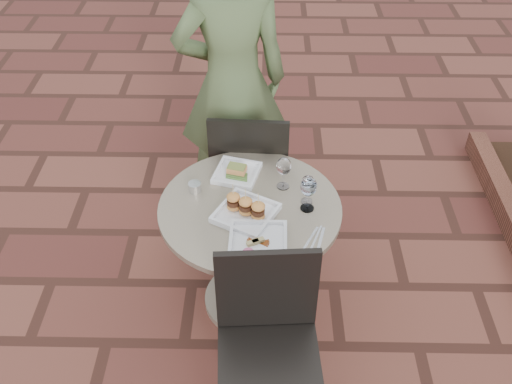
{
  "coord_description": "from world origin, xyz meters",
  "views": [
    {
      "loc": [
        0.0,
        -1.77,
        2.6
      ],
      "look_at": [
        -0.04,
        0.3,
        0.82
      ],
      "focal_mm": 40.0,
      "sensor_mm": 36.0,
      "label": 1
    }
  ],
  "objects_px": {
    "chair_near": "(268,331)",
    "plate_sliders": "(246,210)",
    "cafe_table": "(250,241)",
    "plate_tuna": "(258,242)",
    "plate_salmon": "(237,172)",
    "chair_far": "(250,166)",
    "diner": "(232,84)"
  },
  "relations": [
    {
      "from": "plate_sliders",
      "to": "cafe_table",
      "type": "bearing_deg",
      "value": 75.71
    },
    {
      "from": "diner",
      "to": "plate_tuna",
      "type": "height_order",
      "value": "diner"
    },
    {
      "from": "cafe_table",
      "to": "plate_sliders",
      "type": "distance_m",
      "value": 0.29
    },
    {
      "from": "cafe_table",
      "to": "chair_far",
      "type": "height_order",
      "value": "chair_far"
    },
    {
      "from": "cafe_table",
      "to": "chair_far",
      "type": "xyz_separation_m",
      "value": [
        -0.02,
        0.55,
        0.07
      ]
    },
    {
      "from": "plate_salmon",
      "to": "plate_tuna",
      "type": "xyz_separation_m",
      "value": [
        0.12,
        -0.5,
        -0.0
      ]
    },
    {
      "from": "chair_far",
      "to": "plate_salmon",
      "type": "relative_size",
      "value": 3.49
    },
    {
      "from": "plate_sliders",
      "to": "diner",
      "type": "bearing_deg",
      "value": 96.62
    },
    {
      "from": "chair_near",
      "to": "plate_sliders",
      "type": "height_order",
      "value": "chair_near"
    },
    {
      "from": "chair_far",
      "to": "chair_near",
      "type": "distance_m",
      "value": 1.16
    },
    {
      "from": "plate_salmon",
      "to": "plate_sliders",
      "type": "bearing_deg",
      "value": -79.57
    },
    {
      "from": "chair_far",
      "to": "plate_salmon",
      "type": "height_order",
      "value": "chair_far"
    },
    {
      "from": "cafe_table",
      "to": "plate_sliders",
      "type": "xyz_separation_m",
      "value": [
        -0.02,
        -0.07,
        0.28
      ]
    },
    {
      "from": "cafe_table",
      "to": "plate_tuna",
      "type": "bearing_deg",
      "value": -80.6
    },
    {
      "from": "cafe_table",
      "to": "diner",
      "type": "distance_m",
      "value": 0.96
    },
    {
      "from": "chair_far",
      "to": "chair_near",
      "type": "relative_size",
      "value": 1.0
    },
    {
      "from": "plate_salmon",
      "to": "plate_tuna",
      "type": "height_order",
      "value": "plate_salmon"
    },
    {
      "from": "chair_near",
      "to": "diner",
      "type": "relative_size",
      "value": 0.51
    },
    {
      "from": "chair_near",
      "to": "plate_salmon",
      "type": "height_order",
      "value": "chair_near"
    },
    {
      "from": "chair_near",
      "to": "diner",
      "type": "distance_m",
      "value": 1.52
    },
    {
      "from": "chair_near",
      "to": "chair_far",
      "type": "bearing_deg",
      "value": 91.59
    },
    {
      "from": "diner",
      "to": "plate_salmon",
      "type": "bearing_deg",
      "value": 83.96
    },
    {
      "from": "diner",
      "to": "plate_tuna",
      "type": "distance_m",
      "value": 1.14
    },
    {
      "from": "chair_far",
      "to": "chair_near",
      "type": "bearing_deg",
      "value": 97.99
    },
    {
      "from": "chair_far",
      "to": "plate_sliders",
      "type": "height_order",
      "value": "chair_far"
    },
    {
      "from": "cafe_table",
      "to": "diner",
      "type": "relative_size",
      "value": 0.49
    },
    {
      "from": "plate_salmon",
      "to": "plate_tuna",
      "type": "bearing_deg",
      "value": -76.78
    },
    {
      "from": "diner",
      "to": "plate_salmon",
      "type": "xyz_separation_m",
      "value": [
        0.05,
        -0.62,
        -0.17
      ]
    },
    {
      "from": "chair_far",
      "to": "plate_tuna",
      "type": "distance_m",
      "value": 0.84
    },
    {
      "from": "chair_far",
      "to": "plate_sliders",
      "type": "relative_size",
      "value": 2.66
    },
    {
      "from": "cafe_table",
      "to": "plate_tuna",
      "type": "distance_m",
      "value": 0.37
    },
    {
      "from": "cafe_table",
      "to": "chair_far",
      "type": "bearing_deg",
      "value": 91.62
    }
  ]
}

